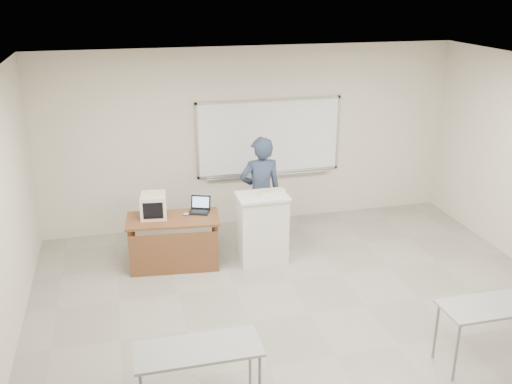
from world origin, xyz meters
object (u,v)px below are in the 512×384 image
object	(u,v)px
laptop	(199,208)
crt_monitor	(154,205)
podium	(262,228)
whiteboard	(269,138)
presenter	(261,193)
instructor_desk	(174,235)
keyboard	(271,192)
mouse	(186,214)

from	to	relation	value
laptop	crt_monitor	bearing A→B (deg)	-156.64
podium	whiteboard	bearing A→B (deg)	70.93
podium	presenter	distance (m)	0.59
whiteboard	laptop	bearing A→B (deg)	-140.08
instructor_desk	crt_monitor	distance (m)	0.52
crt_monitor	laptop	bearing A→B (deg)	9.11
podium	keyboard	xyz separation A→B (m)	(0.15, 0.08, 0.53)
instructor_desk	keyboard	world-z (taller)	keyboard
crt_monitor	presenter	bearing A→B (deg)	13.00
crt_monitor	podium	bearing A→B (deg)	-3.27
presenter	whiteboard	bearing A→B (deg)	-112.90
instructor_desk	crt_monitor	xyz separation A→B (m)	(-0.25, 0.24, 0.39)
instructor_desk	crt_monitor	world-z (taller)	crt_monitor
podium	laptop	world-z (taller)	podium
podium	crt_monitor	bearing A→B (deg)	169.75
laptop	keyboard	bearing A→B (deg)	9.12
podium	mouse	xyz separation A→B (m)	(-1.10, 0.20, 0.25)
keyboard	presenter	bearing A→B (deg)	82.19
whiteboard	mouse	bearing A→B (deg)	-141.48
whiteboard	mouse	xyz separation A→B (m)	(-1.60, -1.27, -0.71)
keyboard	presenter	world-z (taller)	presenter
whiteboard	presenter	distance (m)	1.24
mouse	keyboard	distance (m)	1.28
whiteboard	podium	distance (m)	1.82
podium	presenter	size ratio (longest dim) A/B	0.58
mouse	keyboard	size ratio (longest dim) A/B	0.21
whiteboard	keyboard	xyz separation A→B (m)	(-0.35, -1.39, -0.43)
mouse	instructor_desk	bearing A→B (deg)	-136.23
mouse	laptop	bearing A→B (deg)	32.22
laptop	whiteboard	bearing A→B (deg)	60.89
laptop	keyboard	size ratio (longest dim) A/B	0.65
instructor_desk	podium	world-z (taller)	podium
instructor_desk	laptop	size ratio (longest dim) A/B	4.53
podium	crt_monitor	distance (m)	1.62
laptop	presenter	size ratio (longest dim) A/B	0.16
presenter	mouse	bearing A→B (deg)	11.06
whiteboard	mouse	world-z (taller)	whiteboard
crt_monitor	instructor_desk	bearing A→B (deg)	-36.57
instructor_desk	podium	size ratio (longest dim) A/B	1.28
laptop	podium	bearing A→B (deg)	2.49
whiteboard	keyboard	distance (m)	1.49
crt_monitor	presenter	distance (m)	1.65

